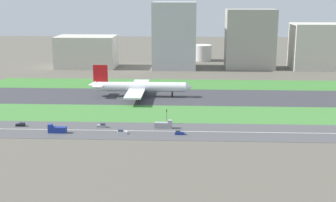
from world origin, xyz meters
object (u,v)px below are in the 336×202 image
object	(u,v)px
truck_2	(164,125)
car_0	(102,126)
car_2	(21,124)
car_3	(122,132)
hangar_building	(174,35)
cargo_warehouse	(320,46)
fuel_tank_west	(202,53)
car_1	(179,133)
traffic_light	(167,115)
office_tower	(250,39)
airliner	(138,87)
truck_0	(57,130)
terminal_building	(87,52)

from	to	relation	value
truck_2	car_0	distance (m)	30.00
car_2	car_3	bearing A→B (deg)	-11.12
hangar_building	cargo_warehouse	xyz separation A→B (m)	(122.27, 0.00, -8.75)
car_2	fuel_tank_west	world-z (taller)	fuel_tank_west
car_1	cargo_warehouse	distance (m)	223.81
traffic_light	office_tower	bearing A→B (deg)	70.46
hangar_building	cargo_warehouse	bearing A→B (deg)	0.00
car_0	airliner	bearing A→B (deg)	81.48
traffic_light	office_tower	world-z (taller)	office_tower
truck_0	car_1	distance (m)	56.73
truck_2	cargo_warehouse	distance (m)	219.39
terminal_building	hangar_building	bearing A→B (deg)	0.00
airliner	cargo_warehouse	distance (m)	181.82
truck_0	terminal_building	xyz separation A→B (m)	(-27.94, 192.00, 11.77)
truck_0	office_tower	xyz separation A→B (m)	(111.83, 192.00, 23.21)
car_1	cargo_warehouse	bearing A→B (deg)	-120.61
car_1	fuel_tank_west	world-z (taller)	fuel_tank_west
car_1	cargo_warehouse	xyz separation A→B (m)	(113.58, 192.00, 18.13)
car_1	car_0	world-z (taller)	same
car_2	traffic_light	world-z (taller)	traffic_light
terminal_building	car_1	bearing A→B (deg)	-66.20
car_2	car_0	size ratio (longest dim) A/B	1.00
truck_2	office_tower	world-z (taller)	office_tower
car_1	terminal_building	world-z (taller)	terminal_building
car_3	office_tower	size ratio (longest dim) A/B	0.09
airliner	office_tower	distance (m)	142.00
truck_0	office_tower	world-z (taller)	office_tower
hangar_building	office_tower	bearing A→B (deg)	0.00
car_3	hangar_building	world-z (taller)	hangar_building
truck_0	car_1	size ratio (longest dim) A/B	1.91
truck_2	terminal_building	distance (m)	197.96
car_3	cargo_warehouse	world-z (taller)	cargo_warehouse
airliner	hangar_building	world-z (taller)	hangar_building
car_1	traffic_light	bearing A→B (deg)	-69.69
car_2	car_1	xyz separation A→B (m)	(77.32, -10.00, 0.00)
car_2	traffic_light	size ratio (longest dim) A/B	0.61
car_1	fuel_tank_west	xyz separation A→B (m)	(16.37, 237.00, 6.45)
car_0	car_1	bearing A→B (deg)	-14.87
office_tower	airliner	bearing A→B (deg)	-125.92
car_2	terminal_building	size ratio (longest dim) A/B	0.09
airliner	cargo_warehouse	world-z (taller)	cargo_warehouse
truck_2	terminal_building	xyz separation A→B (m)	(-76.98, 182.00, 11.77)
cargo_warehouse	fuel_tank_west	size ratio (longest dim) A/B	2.64
car_0	terminal_building	xyz separation A→B (m)	(-47.00, 182.00, 12.52)
truck_2	office_tower	xyz separation A→B (m)	(62.79, 182.00, 23.21)
truck_2	cargo_warehouse	bearing A→B (deg)	56.33
truck_0	traffic_light	distance (m)	53.26
traffic_light	cargo_warehouse	bearing A→B (deg)	55.36
airliner	car_1	distance (m)	82.87
office_tower	fuel_tank_west	world-z (taller)	office_tower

